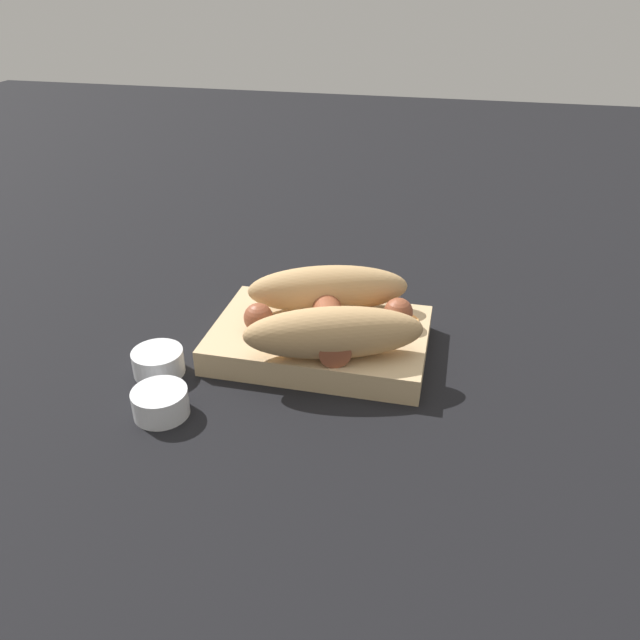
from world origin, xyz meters
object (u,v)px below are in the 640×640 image
condiment_cup_far (161,404)px  food_tray (320,339)px  bread_roll (329,309)px  sausage (329,315)px  condiment_cup_near (159,363)px

condiment_cup_far → food_tray: bearing=-130.6°
food_tray → bread_roll: 0.04m
food_tray → condiment_cup_far: (0.12, 0.14, -0.00)m
sausage → condiment_cup_far: 0.20m
bread_roll → condiment_cup_near: bearing=24.4°
food_tray → sausage: (-0.01, -0.00, 0.03)m
sausage → condiment_cup_near: size_ratio=3.31×
food_tray → condiment_cup_far: 0.19m
bread_roll → sausage: bearing=-75.1°
condiment_cup_near → sausage: bearing=-153.2°
food_tray → sausage: 0.03m
bread_roll → condiment_cup_far: bread_roll is taller
sausage → food_tray: bearing=18.0°
condiment_cup_near → condiment_cup_far: (-0.03, 0.06, 0.00)m
food_tray → bread_roll: size_ratio=1.08×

